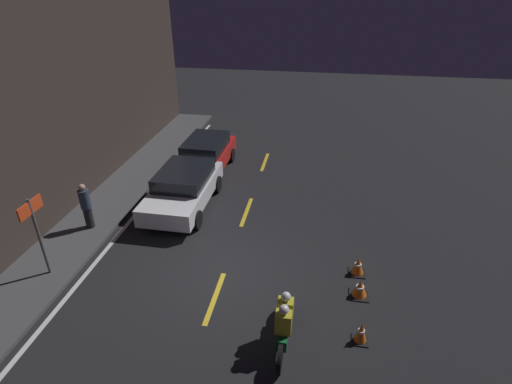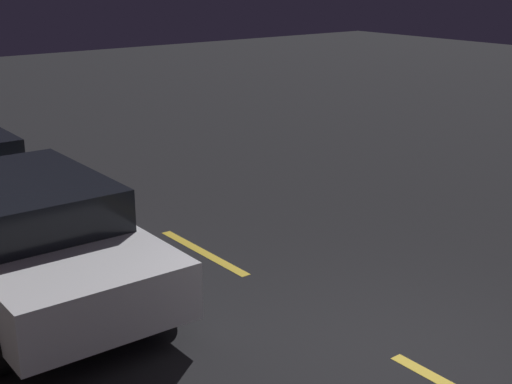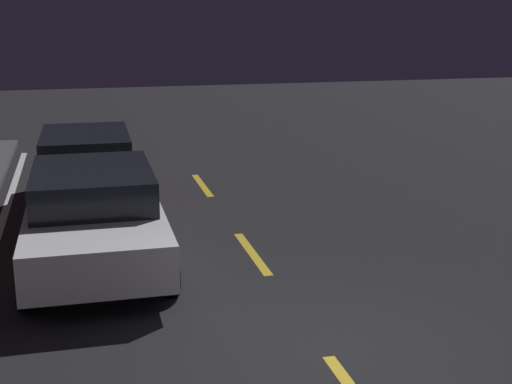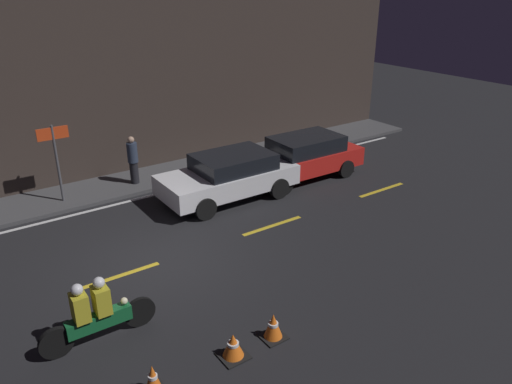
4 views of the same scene
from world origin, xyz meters
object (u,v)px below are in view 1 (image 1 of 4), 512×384
at_px(traffic_cone_mid, 360,288).
at_px(sedan_white, 184,187).
at_px(traffic_cone_near, 361,333).
at_px(shop_sign, 35,223).
at_px(taxi_red, 205,155).
at_px(motorcycle, 284,322).
at_px(traffic_cone_far, 358,266).
at_px(pedestrian, 86,206).

bearing_deg(traffic_cone_mid, sedan_white, 58.31).
height_order(traffic_cone_near, shop_sign, shop_sign).
bearing_deg(shop_sign, traffic_cone_mid, -85.66).
height_order(taxi_red, motorcycle, taxi_red).
distance_m(traffic_cone_far, shop_sign, 8.98).
bearing_deg(traffic_cone_near, pedestrian, 69.44).
relative_size(taxi_red, traffic_cone_mid, 8.47).
distance_m(sedan_white, pedestrian, 3.36).
height_order(sedan_white, traffic_cone_near, sedan_white).
bearing_deg(taxi_red, sedan_white, 1.73).
relative_size(motorcycle, traffic_cone_far, 4.17).
distance_m(motorcycle, traffic_cone_near, 1.86).
bearing_deg(taxi_red, traffic_cone_near, 37.16).
bearing_deg(motorcycle, pedestrian, 62.86).
height_order(taxi_red, traffic_cone_near, taxi_red).
distance_m(traffic_cone_mid, pedestrian, 9.00).
bearing_deg(traffic_cone_mid, traffic_cone_near, 177.74).
xyz_separation_m(motorcycle, traffic_cone_near, (0.35, -1.78, -0.38)).
height_order(sedan_white, traffic_cone_mid, sedan_white).
bearing_deg(taxi_red, traffic_cone_mid, 43.22).
xyz_separation_m(traffic_cone_near, traffic_cone_far, (2.48, -0.06, -0.00)).
height_order(sedan_white, shop_sign, shop_sign).
relative_size(traffic_cone_near, shop_sign, 0.23).
xyz_separation_m(taxi_red, pedestrian, (-5.09, 2.58, 0.16)).
relative_size(traffic_cone_near, pedestrian, 0.34).
bearing_deg(shop_sign, traffic_cone_far, -79.68).
xyz_separation_m(traffic_cone_near, shop_sign, (0.90, 8.65, 1.54)).
distance_m(traffic_cone_mid, shop_sign, 8.87).
relative_size(traffic_cone_mid, shop_sign, 0.22).
bearing_deg(traffic_cone_far, traffic_cone_near, 178.73).
distance_m(taxi_red, traffic_cone_mid, 9.24).
bearing_deg(traffic_cone_far, pedestrian, 84.83).
distance_m(taxi_red, pedestrian, 5.71).
distance_m(sedan_white, motorcycle, 7.18).
distance_m(motorcycle, traffic_cone_far, 3.40).
relative_size(sedan_white, taxi_red, 0.98).
distance_m(taxi_red, shop_sign, 7.95).
distance_m(pedestrian, shop_sign, 2.54).
bearing_deg(traffic_cone_mid, pedestrian, 78.94).
bearing_deg(traffic_cone_near, shop_sign, 84.07).
bearing_deg(traffic_cone_far, shop_sign, 100.32).
xyz_separation_m(traffic_cone_mid, shop_sign, (-0.66, 8.71, 1.56)).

